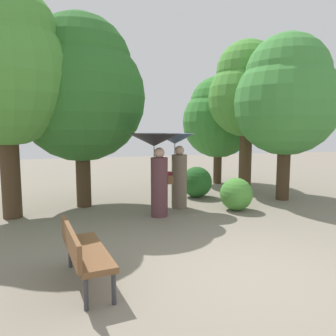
# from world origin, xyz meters

# --- Properties ---
(ground_plane) EXTENTS (40.00, 40.00, 0.00)m
(ground_plane) POSITION_xyz_m (0.00, 0.00, 0.00)
(ground_plane) COLOR gray
(person_left) EXTENTS (1.23, 1.23, 2.03)m
(person_left) POSITION_xyz_m (-0.45, 3.44, 1.48)
(person_left) COLOR #563338
(person_left) RESTS_ON ground
(person_right) EXTENTS (1.07, 1.07, 2.01)m
(person_right) POSITION_xyz_m (0.30, 4.12, 1.37)
(person_right) COLOR #6B5B4C
(person_right) RESTS_ON ground
(park_bench) EXTENTS (0.68, 1.55, 0.83)m
(park_bench) POSITION_xyz_m (-2.31, 0.26, 0.51)
(park_bench) COLOR #38383D
(park_bench) RESTS_ON ground
(tree_near_left) EXTENTS (3.42, 3.42, 5.13)m
(tree_near_left) POSITION_xyz_m (-2.10, 5.01, 3.22)
(tree_near_left) COLOR #42301E
(tree_near_left) RESTS_ON ground
(tree_near_right) EXTENTS (2.55, 2.55, 4.99)m
(tree_near_right) POSITION_xyz_m (3.21, 5.61, 3.38)
(tree_near_right) COLOR #4C3823
(tree_near_right) RESTS_ON ground
(tree_mid_left) EXTENTS (3.16, 3.16, 5.46)m
(tree_mid_left) POSITION_xyz_m (-3.81, 4.32, 3.59)
(tree_mid_left) COLOR #42301E
(tree_mid_left) RESTS_ON ground
(tree_mid_right) EXTENTS (2.73, 2.73, 4.10)m
(tree_mid_right) POSITION_xyz_m (3.05, 7.42, 2.58)
(tree_mid_right) COLOR #42301E
(tree_mid_right) RESTS_ON ground
(tree_far_back) EXTENTS (3.06, 3.06, 4.87)m
(tree_far_back) POSITION_xyz_m (3.69, 4.19, 3.12)
(tree_far_back) COLOR #42301E
(tree_far_back) RESTS_ON ground
(bush_path_left) EXTENTS (0.86, 0.86, 0.86)m
(bush_path_left) POSITION_xyz_m (1.72, 3.41, 0.43)
(bush_path_left) COLOR #4C9338
(bush_path_left) RESTS_ON ground
(bush_path_right) EXTENTS (0.96, 0.96, 0.96)m
(bush_path_right) POSITION_xyz_m (1.33, 5.25, 0.48)
(bush_path_right) COLOR #235B23
(bush_path_right) RESTS_ON ground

